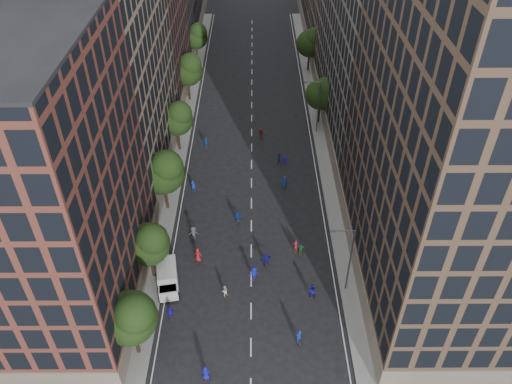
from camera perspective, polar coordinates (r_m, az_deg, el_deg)
ground at (r=78.14m, az=-0.51°, el=4.89°), size 240.00×240.00×0.00m
sidewalk_left at (r=85.31m, az=-8.66°, el=7.68°), size 4.00×105.00×0.15m
sidewalk_right at (r=85.21m, az=7.67°, el=7.74°), size 4.00×105.00×0.15m
bldg_left_a at (r=49.80m, az=-23.11°, el=0.00°), size 14.00×22.00×30.00m
bldg_left_b at (r=68.25m, az=-17.28°, el=14.13°), size 14.00×26.00×34.00m
bldg_left_c at (r=90.01m, az=-13.41°, el=18.67°), size 14.00×20.00×28.00m
bldg_right_a at (r=50.89m, az=21.35°, el=5.60°), size 14.00×30.00×36.00m
bldg_right_b at (r=76.24m, az=14.52°, el=16.82°), size 14.00×28.00×33.00m
tree_left_0 at (r=48.77m, az=-14.06°, el=-13.64°), size 5.20×5.20×8.83m
tree_left_1 at (r=55.50m, az=-12.10°, el=-5.70°), size 4.80×4.80×8.21m
tree_left_2 at (r=63.92m, az=-10.47°, el=2.38°), size 5.60×5.60×9.45m
tree_left_3 at (r=75.76m, az=-8.98°, el=8.39°), size 5.00×5.00×8.58m
tree_left_4 at (r=89.65m, az=-7.77°, el=13.77°), size 5.40×5.40×9.08m
tree_left_5 at (r=104.43m, az=-6.84°, el=17.32°), size 4.80×4.80×8.33m
tree_right_a at (r=82.72m, az=7.55°, el=11.17°), size 5.00×5.00×8.39m
tree_right_b at (r=100.59m, az=6.30°, el=16.67°), size 5.20×5.20×8.83m
streetlamp_near at (r=54.23m, az=10.52°, el=-7.33°), size 2.64×0.22×9.06m
streetlamp_far at (r=80.32m, az=7.01°, el=9.94°), size 2.64×0.22×9.06m
cargo_van at (r=57.29m, az=-10.06°, el=-9.65°), size 3.06×5.16×2.59m
skater_0 at (r=50.30m, az=-5.76°, el=-19.92°), size 0.93×0.66×1.79m
skater_1 at (r=52.39m, az=4.92°, el=-16.15°), size 0.81×0.69×1.89m
skater_2 at (r=56.16m, az=6.38°, el=-11.15°), size 0.96×0.78×1.84m
skater_3 at (r=57.39m, az=-0.23°, el=-9.33°), size 1.32×0.87×1.91m
skater_4 at (r=54.75m, az=-9.76°, el=-13.46°), size 1.13×0.67×1.80m
skater_5 at (r=59.04m, az=1.14°, el=-7.73°), size 1.63×1.02×1.68m
skater_6 at (r=59.78m, az=-6.66°, el=-7.17°), size 1.05×0.83×1.89m
skater_7 at (r=60.74m, az=4.55°, el=-6.19°), size 0.67×0.50×1.69m
skater_8 at (r=56.11m, az=-3.60°, el=-11.26°), size 0.83×0.70×1.50m
skater_9 at (r=62.50m, az=-7.14°, el=-4.71°), size 1.27×0.82×1.87m
skater_10 at (r=60.53m, az=5.15°, el=-6.49°), size 1.00×0.55×1.61m
skater_11 at (r=64.44m, az=-2.16°, el=-2.89°), size 1.59×0.89×1.64m
skater_12 at (r=70.14m, az=3.25°, el=1.17°), size 0.92×0.67×1.73m
skater_13 at (r=69.72m, az=-7.20°, el=0.68°), size 0.78×0.62×1.86m
skater_14 at (r=74.81m, az=2.58°, el=3.85°), size 0.87×0.74×1.59m
skater_15 at (r=74.35m, az=3.33°, el=3.56°), size 1.11×0.76×1.58m
skater_16 at (r=78.42m, az=-5.72°, el=5.65°), size 1.14×0.55×1.89m
skater_17 at (r=80.61m, az=0.59°, el=6.72°), size 1.47×0.67×1.53m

